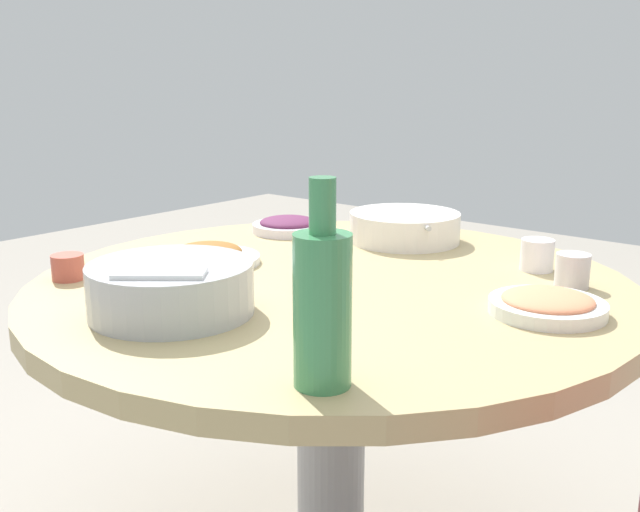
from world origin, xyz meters
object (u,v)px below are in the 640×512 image
rice_bowl (171,287)px  dish_eggplant (288,225)px  green_bottle (322,304)px  tea_cup_far (537,255)px  soup_bowl (405,228)px  tea_cup_side (572,271)px  round_dining_table (331,336)px  tea_cup_near (68,267)px  dish_stirfry (208,256)px  dish_shrimp (547,304)px

rice_bowl → dish_eggplant: size_ratio=1.51×
green_bottle → tea_cup_far: 0.76m
rice_bowl → tea_cup_far: bearing=151.3°
soup_bowl → tea_cup_side: 0.50m
round_dining_table → tea_cup_near: tea_cup_near is taller
round_dining_table → tea_cup_far: (-0.34, 0.30, 0.16)m
dish_eggplant → dish_stirfry: bearing=13.2°
soup_bowl → tea_cup_far: bearing=81.8°
rice_bowl → dish_eggplant: bearing=-154.9°
rice_bowl → tea_cup_side: (-0.61, 0.49, -0.01)m
green_bottle → tea_cup_far: (-0.76, -0.02, -0.08)m
green_bottle → dish_stirfry: bearing=-119.2°
rice_bowl → round_dining_table: bearing=166.9°
tea_cup_far → dish_shrimp: bearing=26.9°
dish_eggplant → green_bottle: (0.71, 0.70, 0.10)m
tea_cup_near → tea_cup_far: 0.99m
dish_shrimp → tea_cup_far: size_ratio=2.91×
tea_cup_near → dish_shrimp: bearing=116.0°
round_dining_table → dish_eggplant: 0.50m
dish_shrimp → tea_cup_near: tea_cup_near is taller
dish_stirfry → tea_cup_far: size_ratio=3.31×
dish_eggplant → tea_cup_far: (-0.05, 0.68, 0.02)m
round_dining_table → soup_bowl: soup_bowl is taller
tea_cup_side → dish_eggplant: bearing=-92.0°
dish_eggplant → round_dining_table: bearing=52.8°
soup_bowl → tea_cup_far: 0.38m
dish_eggplant → dish_stirfry: size_ratio=0.82×
dish_stirfry → tea_cup_near: (0.27, -0.12, 0.01)m
dish_shrimp → dish_stirfry: bearing=-78.8°
soup_bowl → dish_eggplant: size_ratio=1.44×
rice_bowl → dish_stirfry: rice_bowl is taller
soup_bowl → dish_stirfry: 0.52m
rice_bowl → tea_cup_far: size_ratio=4.13×
tea_cup_far → soup_bowl: bearing=-98.2°
round_dining_table → rice_bowl: (0.35, -0.08, 0.17)m
dish_eggplant → tea_cup_near: (0.64, -0.04, 0.01)m
rice_bowl → tea_cup_side: size_ratio=4.29×
dish_stirfry → tea_cup_side: (-0.34, 0.70, 0.02)m
round_dining_table → dish_stirfry: (0.07, -0.30, 0.14)m
round_dining_table → dish_stirfry: dish_stirfry is taller
rice_bowl → soup_bowl: rice_bowl is taller
rice_bowl → tea_cup_near: bearing=-90.8°
round_dining_table → tea_cup_far: 0.48m
tea_cup_far → rice_bowl: bearing=-28.7°
dish_shrimp → dish_stirfry: 0.74m
soup_bowl → dish_stirfry: bearing=-24.9°
rice_bowl → soup_bowl: bearing=179.8°
dish_shrimp → tea_cup_side: bearing=-171.2°
green_bottle → tea_cup_side: size_ratio=4.20×
rice_bowl → dish_shrimp: (-0.42, 0.52, -0.03)m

